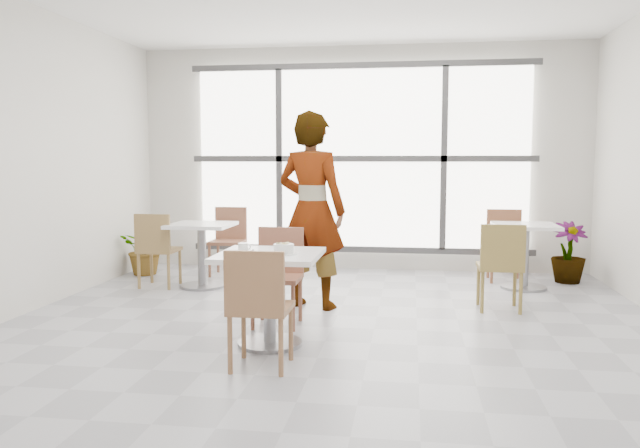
# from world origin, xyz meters

# --- Properties ---
(floor) EXTENTS (7.00, 7.00, 0.00)m
(floor) POSITION_xyz_m (0.00, 0.00, 0.00)
(floor) COLOR #9E9EA5
(floor) RESTS_ON ground
(wall_back) EXTENTS (6.00, 0.00, 6.00)m
(wall_back) POSITION_xyz_m (0.00, 3.50, 1.50)
(wall_back) COLOR silver
(wall_back) RESTS_ON ground
(wall_front) EXTENTS (6.00, 0.00, 6.00)m
(wall_front) POSITION_xyz_m (0.00, -3.50, 1.50)
(wall_front) COLOR silver
(wall_front) RESTS_ON ground
(window) EXTENTS (4.60, 0.07, 2.52)m
(window) POSITION_xyz_m (0.00, 3.44, 1.50)
(window) COLOR white
(window) RESTS_ON ground
(main_table) EXTENTS (0.80, 0.80, 0.75)m
(main_table) POSITION_xyz_m (-0.43, -0.16, 0.52)
(main_table) COLOR white
(main_table) RESTS_ON ground
(chair_near) EXTENTS (0.42, 0.42, 0.87)m
(chair_near) POSITION_xyz_m (-0.37, -0.78, 0.50)
(chair_near) COLOR #966643
(chair_near) RESTS_ON ground
(chair_far) EXTENTS (0.42, 0.42, 0.87)m
(chair_far) POSITION_xyz_m (-0.50, 0.52, 0.50)
(chair_far) COLOR brown
(chair_far) RESTS_ON ground
(oatmeal_bowl) EXTENTS (0.21, 0.21, 0.10)m
(oatmeal_bowl) POSITION_xyz_m (-0.30, -0.23, 0.79)
(oatmeal_bowl) COLOR silver
(oatmeal_bowl) RESTS_ON main_table
(coffee_cup) EXTENTS (0.16, 0.13, 0.07)m
(coffee_cup) POSITION_xyz_m (-0.65, -0.12, 0.78)
(coffee_cup) COLOR silver
(coffee_cup) RESTS_ON main_table
(person) EXTENTS (0.82, 0.66, 1.96)m
(person) POSITION_xyz_m (-0.30, 1.18, 0.98)
(person) COLOR black
(person) RESTS_ON ground
(bg_table_left) EXTENTS (0.70, 0.70, 0.75)m
(bg_table_left) POSITION_xyz_m (-1.73, 1.98, 0.49)
(bg_table_left) COLOR white
(bg_table_left) RESTS_ON ground
(bg_table_right) EXTENTS (0.70, 0.70, 0.75)m
(bg_table_right) POSITION_xyz_m (1.99, 2.44, 0.49)
(bg_table_right) COLOR white
(bg_table_right) RESTS_ON ground
(bg_chair_left_near) EXTENTS (0.42, 0.42, 0.87)m
(bg_chair_left_near) POSITION_xyz_m (-2.24, 1.88, 0.50)
(bg_chair_left_near) COLOR olive
(bg_chair_left_near) RESTS_ON ground
(bg_chair_left_far) EXTENTS (0.42, 0.42, 0.87)m
(bg_chair_left_far) POSITION_xyz_m (-1.66, 2.85, 0.50)
(bg_chair_left_far) COLOR #8E5941
(bg_chair_left_far) RESTS_ON ground
(bg_chair_right_near) EXTENTS (0.42, 0.42, 0.87)m
(bg_chair_right_near) POSITION_xyz_m (1.56, 1.26, 0.50)
(bg_chair_right_near) COLOR olive
(bg_chair_right_near) RESTS_ON ground
(bg_chair_right_far) EXTENTS (0.42, 0.42, 0.87)m
(bg_chair_right_far) POSITION_xyz_m (1.84, 2.96, 0.50)
(bg_chair_right_far) COLOR brown
(bg_chair_right_far) RESTS_ON ground
(plant_left) EXTENTS (0.71, 0.65, 0.69)m
(plant_left) POSITION_xyz_m (-2.70, 2.66, 0.34)
(plant_left) COLOR #4B713E
(plant_left) RESTS_ON ground
(plant_right) EXTENTS (0.47, 0.47, 0.74)m
(plant_right) POSITION_xyz_m (2.58, 2.89, 0.37)
(plant_right) COLOR #4C8844
(plant_right) RESTS_ON ground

